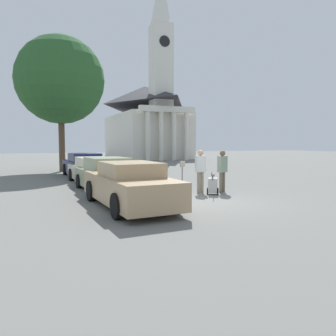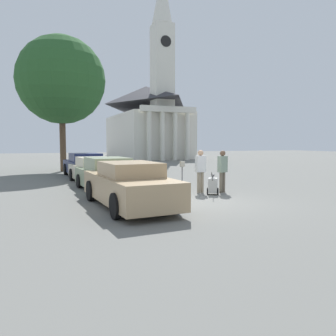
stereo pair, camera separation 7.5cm
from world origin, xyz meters
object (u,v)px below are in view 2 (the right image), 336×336
Objects in this scene: parked_car_tan at (129,185)px; parked_car_sage at (107,176)px; parked_car_cream at (95,171)px; church at (147,118)px; person_supervisor at (222,168)px; person_worker at (201,168)px; parked_car_navy at (85,165)px; equipment_cart at (213,185)px; parking_meter at (182,172)px.

parked_car_tan reaches higher than parked_car_sage.
church is (11.85, 26.84, 4.94)m from parked_car_cream.
parked_car_cream is at bearing -67.44° from person_supervisor.
person_worker is 0.08× the size of church.
person_worker is (3.65, -8.65, 0.35)m from parked_car_navy.
person_supervisor reaches higher than equipment_cart.
parked_car_sage is at bearing -93.66° from parked_car_cream.
equipment_cart is at bearing 4.68° from parking_meter.
parked_car_navy is 26.49m from church.
parked_car_sage is 0.23× the size of church.
person_supervisor is at bearing 14.76° from parked_car_tan.
parked_car_cream is 1.01× the size of parked_car_navy.
church is (11.85, 23.18, 4.89)m from parked_car_navy.
parking_meter is 1.42× the size of equipment_cart.
parked_car_tan is 2.67m from parking_meter.
person_worker is 1.83× the size of equipment_cart.
parked_car_sage is 0.99× the size of parked_car_cream.
parked_car_sage is 3.12m from parked_car_cream.
parked_car_cream is at bearing 86.33° from parked_car_tan.
parked_car_tan is at bearing -156.75° from parking_meter.
parked_car_tan is at bearing -93.66° from parked_car_navy.
parking_meter is (2.44, 1.05, 0.26)m from parked_car_tan.
church reaches higher than parked_car_tan.
parked_car_sage reaches higher than parked_car_cream.
parked_car_tan reaches higher than parking_meter.
parked_car_cream is 2.91× the size of person_worker.
person_worker is at bearing -30.78° from parked_car_sage.
parked_car_cream is 0.23× the size of church.
parked_car_sage is 2.88× the size of person_worker.
church is at bearing 73.91° from parking_meter.
parking_meter reaches higher than parked_car_cream.
equipment_cart is (3.88, -9.30, -0.31)m from parked_car_navy.
parked_car_sage is at bearing -93.66° from parked_car_navy.
parking_meter is 34.24m from church.
parked_car_sage is at bearing -43.60° from person_supervisor.
person_worker is 1.01× the size of person_supervisor.
parked_car_sage is at bearing -179.44° from equipment_cart.
person_supervisor is at bearing 157.46° from person_worker.
person_supervisor reaches higher than parked_car_tan.
parked_car_sage is 4.11m from person_worker.
parked_car_tan is 36.01m from church.
parked_car_cream is 6.99m from person_supervisor.
parking_meter is at bearing -50.82° from parked_car_sage.
parked_car_navy is 5.26× the size of equipment_cart.
church is at bearing -120.91° from person_supervisor.
parked_car_navy reaches higher than parked_car_cream.
person_supervisor is at bearing -102.79° from church.
person_supervisor is at bearing -52.99° from parked_car_cream.
equipment_cart is at bearing -36.62° from parked_car_sage.
parked_car_navy is at bearing 86.34° from parked_car_tan.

